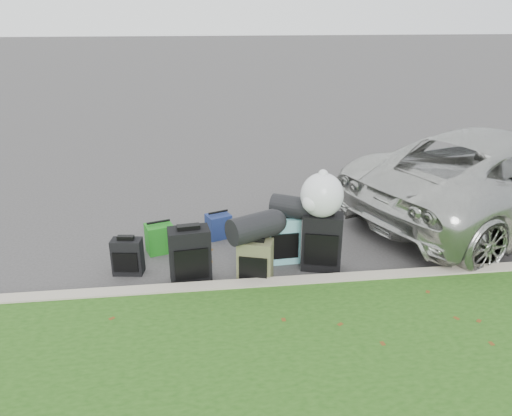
{
  "coord_description": "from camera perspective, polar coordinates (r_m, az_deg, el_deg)",
  "views": [
    {
      "loc": [
        -0.84,
        -5.79,
        2.95
      ],
      "look_at": [
        -0.1,
        0.2,
        0.55
      ],
      "focal_mm": 35.0,
      "sensor_mm": 36.0,
      "label": 1
    }
  ],
  "objects": [
    {
      "name": "ground",
      "position": [
        6.55,
        1.09,
        -5.08
      ],
      "size": [
        120.0,
        120.0,
        0.0
      ],
      "primitive_type": "plane",
      "color": "#383535",
      "rests_on": "ground"
    },
    {
      "name": "duffel_right",
      "position": [
        6.07,
        4.07,
        0.14
      ],
      "size": [
        0.55,
        0.48,
        0.27
      ],
      "primitive_type": "cylinder",
      "rotation": [
        0.0,
        1.57,
        -0.53
      ],
      "color": "black",
      "rests_on": "suitcase_teal"
    },
    {
      "name": "trash_bag",
      "position": [
        5.81,
        7.56,
        1.47
      ],
      "size": [
        0.5,
        0.5,
        0.5
      ],
      "primitive_type": "sphere",
      "color": "silver",
      "rests_on": "suitcase_large_black_right"
    },
    {
      "name": "duffel_left",
      "position": [
        5.57,
        -0.27,
        -2.22
      ],
      "size": [
        0.65,
        0.53,
        0.31
      ],
      "primitive_type": "cylinder",
      "rotation": [
        0.0,
        1.57,
        0.46
      ],
      "color": "black",
      "rests_on": "suitcase_olive"
    },
    {
      "name": "curb",
      "position": [
        5.65,
        2.54,
        -8.93
      ],
      "size": [
        120.0,
        0.18,
        0.15
      ],
      "primitive_type": "cube",
      "color": "#9E937F",
      "rests_on": "ground"
    },
    {
      "name": "suv",
      "position": [
        8.21,
        26.39,
        3.31
      ],
      "size": [
        5.37,
        3.95,
        1.35
      ],
      "primitive_type": "imported",
      "rotation": [
        0.0,
        0.0,
        1.96
      ],
      "color": "#B7B7B2",
      "rests_on": "ground"
    },
    {
      "name": "suitcase_large_black_left",
      "position": [
        5.78,
        -7.56,
        -5.42
      ],
      "size": [
        0.49,
        0.33,
        0.67
      ],
      "primitive_type": "cube",
      "rotation": [
        0.0,
        0.0,
        0.12
      ],
      "color": "black",
      "rests_on": "ground"
    },
    {
      "name": "tote_navy",
      "position": [
        6.93,
        -4.3,
        -2.05
      ],
      "size": [
        0.38,
        0.34,
        0.34
      ],
      "primitive_type": "cube",
      "rotation": [
        0.0,
        0.0,
        0.36
      ],
      "color": "navy",
      "rests_on": "ground"
    },
    {
      "name": "suitcase_olive",
      "position": [
        5.73,
        -0.09,
        -6.19
      ],
      "size": [
        0.45,
        0.35,
        0.54
      ],
      "primitive_type": "cube",
      "rotation": [
        0.0,
        0.0,
        -0.31
      ],
      "color": "#45472C",
      "rests_on": "ground"
    },
    {
      "name": "suitcase_teal",
      "position": [
        6.22,
        3.02,
        -3.6
      ],
      "size": [
        0.43,
        0.27,
        0.59
      ],
      "primitive_type": "cube",
      "rotation": [
        0.0,
        0.0,
        0.06
      ],
      "color": "#5CA3AA",
      "rests_on": "ground"
    },
    {
      "name": "tote_green",
      "position": [
        6.62,
        -10.96,
        -3.39
      ],
      "size": [
        0.4,
        0.35,
        0.38
      ],
      "primitive_type": "cube",
      "rotation": [
        0.0,
        0.0,
        0.3
      ],
      "color": "#1B7018",
      "rests_on": "ground"
    },
    {
      "name": "suitcase_large_black_right",
      "position": [
        6.07,
        7.56,
        -3.83
      ],
      "size": [
        0.53,
        0.41,
        0.71
      ],
      "primitive_type": "cube",
      "rotation": [
        0.0,
        0.0,
        -0.29
      ],
      "color": "black",
      "rests_on": "ground"
    },
    {
      "name": "suitcase_small_black",
      "position": [
        6.15,
        -14.46,
        -5.39
      ],
      "size": [
        0.38,
        0.24,
        0.44
      ],
      "primitive_type": "cube",
      "rotation": [
        0.0,
        0.0,
        -0.14
      ],
      "color": "black",
      "rests_on": "ground"
    }
  ]
}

